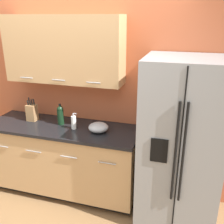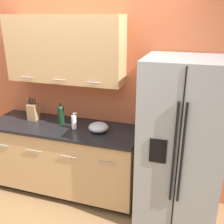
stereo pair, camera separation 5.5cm
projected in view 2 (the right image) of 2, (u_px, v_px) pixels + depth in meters
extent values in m
cube|color=#BC5B38|center=(86.00, 90.00, 3.33)|extent=(10.00, 0.05, 2.60)
cube|color=tan|center=(64.00, 49.00, 3.03)|extent=(1.41, 0.32, 0.76)
cylinder|color=#99999E|center=(27.00, 77.00, 3.11)|extent=(0.16, 0.01, 0.01)
cylinder|color=#99999E|center=(59.00, 80.00, 2.99)|extent=(0.16, 0.01, 0.01)
cylinder|color=#99999E|center=(93.00, 83.00, 2.87)|extent=(0.16, 0.01, 0.01)
cube|color=black|center=(68.00, 184.00, 3.54)|extent=(1.83, 0.54, 0.09)
cube|color=tan|center=(65.00, 157.00, 3.35)|extent=(1.87, 0.62, 0.80)
cube|color=black|center=(62.00, 127.00, 3.20)|extent=(1.89, 0.64, 0.03)
cylinder|color=#99999E|center=(2.00, 145.00, 3.18)|extent=(0.20, 0.01, 0.01)
cylinder|color=#99999E|center=(34.00, 151.00, 3.05)|extent=(0.20, 0.01, 0.01)
cylinder|color=#99999E|center=(68.00, 157.00, 2.92)|extent=(0.20, 0.01, 0.01)
cylinder|color=#99999E|center=(106.00, 163.00, 2.79)|extent=(0.20, 0.01, 0.01)
cube|color=gray|center=(180.00, 145.00, 2.75)|extent=(0.82, 0.74, 1.82)
cube|color=black|center=(177.00, 163.00, 2.42)|extent=(0.01, 0.01, 1.79)
cylinder|color=black|center=(174.00, 154.00, 2.38)|extent=(0.02, 0.02, 1.00)
cylinder|color=black|center=(182.00, 155.00, 2.36)|extent=(0.02, 0.02, 1.00)
cube|color=black|center=(158.00, 151.00, 2.44)|extent=(0.16, 0.01, 0.24)
cube|color=#A87A4C|center=(33.00, 112.00, 3.35)|extent=(0.12, 0.11, 0.21)
cylinder|color=black|center=(30.00, 100.00, 3.32)|extent=(0.02, 0.03, 0.09)
cylinder|color=black|center=(29.00, 102.00, 3.30)|extent=(0.02, 0.03, 0.06)
cylinder|color=black|center=(33.00, 101.00, 3.31)|extent=(0.02, 0.03, 0.07)
cylinder|color=black|center=(31.00, 103.00, 3.29)|extent=(0.01, 0.03, 0.06)
cylinder|color=black|center=(35.00, 101.00, 3.30)|extent=(0.02, 0.03, 0.08)
cylinder|color=black|center=(61.00, 117.00, 3.23)|extent=(0.08, 0.08, 0.18)
sphere|color=black|center=(61.00, 109.00, 3.19)|extent=(0.08, 0.08, 0.08)
cylinder|color=black|center=(61.00, 107.00, 3.18)|extent=(0.03, 0.03, 0.06)
cylinder|color=black|center=(60.00, 104.00, 3.17)|extent=(0.03, 0.03, 0.02)
cylinder|color=white|center=(74.00, 122.00, 3.10)|extent=(0.06, 0.06, 0.16)
cylinder|color=#B2B2B5|center=(74.00, 115.00, 3.06)|extent=(0.02, 0.02, 0.04)
cylinder|color=#B2B2B5|center=(75.00, 113.00, 3.05)|extent=(0.04, 0.01, 0.01)
ellipsoid|color=#A3A3A5|center=(98.00, 127.00, 3.02)|extent=(0.23, 0.23, 0.11)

